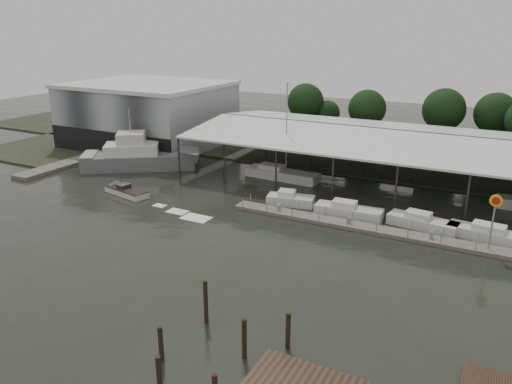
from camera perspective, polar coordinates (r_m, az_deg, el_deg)
The scene contains 17 objects.
ground at distance 49.59m, azimuth -8.73°, elevation -4.97°, with size 200.00×200.00×0.00m, color black.
land_strip_far at distance 85.20m, azimuth 8.24°, elevation 5.13°, with size 140.00×30.00×0.30m.
land_strip_west at distance 96.64m, azimuth -17.44°, elevation 6.06°, with size 20.00×40.00×0.30m.
storage_warehouse at distance 87.61m, azimuth -12.15°, elevation 8.74°, with size 24.50×20.50×10.50m.
covered_boat_shed at distance 66.45m, azimuth 18.19°, elevation 5.93°, with size 58.24×24.00×6.96m.
trawler_dock at distance 78.86m, azimuth -20.41°, elevation 3.17°, with size 3.00×18.00×0.50m.
floating_dock at distance 51.68m, azimuth 11.68°, elevation -3.91°, with size 28.00×2.00×1.40m.
shell_fuel_sign at distance 48.78m, azimuth 25.57°, elevation -2.10°, with size 1.10×0.18×5.55m.
grey_trawler at distance 73.69m, azimuth -13.11°, elevation 3.91°, with size 16.34×13.51×8.84m.
white_sailboat at distance 66.83m, azimuth 2.89°, elevation 2.05°, with size 10.20×2.99×12.98m.
speedboat_underway at distance 62.97m, azimuth -14.87°, elevation 0.15°, with size 17.75×5.48×2.00m.
moored_cruiser_0 at distance 57.30m, azimuth 3.93°, elevation -0.85°, with size 5.66×3.25×1.70m.
moored_cruiser_1 at distance 54.66m, azimuth 10.46°, elevation -2.11°, with size 7.29×2.49×1.70m.
moored_cruiser_2 at distance 53.41m, azimuth 18.45°, elevation -3.28°, with size 7.15×3.13×1.70m.
moored_cruiser_3 at distance 52.67m, azimuth 25.44°, elevation -4.49°, with size 8.63×3.30×1.70m.
mooring_pilings at distance 31.80m, azimuth -4.81°, elevation -17.27°, with size 6.60×7.48×3.81m.
horizon_tree_line at distance 85.22m, azimuth 23.57°, elevation 7.96°, with size 69.14×11.57×10.16m.
Camera 1 is at (27.66, -36.18, 19.62)m, focal length 35.00 mm.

